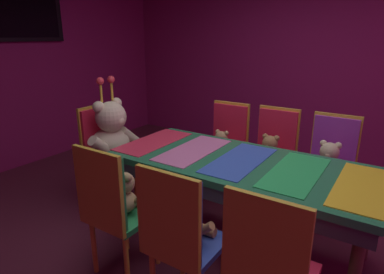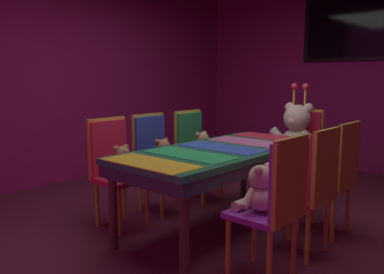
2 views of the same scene
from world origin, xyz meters
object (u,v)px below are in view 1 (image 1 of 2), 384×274
object	(u,v)px
teddy_right_1	(269,152)
banquet_table	(240,171)
teddy_left_1	(191,221)
teddy_left_0	(278,249)
chair_left_0	(268,263)
chair_left_1	(176,231)
chair_right_2	(227,139)
teddy_right_0	(328,162)
chair_right_1	(274,147)
king_teddy_bear	(113,134)
chair_right_0	(331,158)
teddy_right_2	(221,145)
throne_chair	(102,143)
teddy_left_2	(125,195)
chair_left_2	(109,202)

from	to	relation	value
teddy_right_1	banquet_table	bearing A→B (deg)	1.95
teddy_left_1	teddy_left_0	bearing A→B (deg)	-87.48
teddy_left_1	chair_left_0	bearing A→B (deg)	-102.88
teddy_left_0	chair_left_1	world-z (taller)	chair_left_1
banquet_table	teddy_left_0	size ratio (longest dim) A/B	6.46
chair_right_2	teddy_right_0	bearing A→B (deg)	83.49
teddy_right_0	chair_right_1	size ratio (longest dim) A/B	0.35
banquet_table	king_teddy_bear	distance (m)	1.38
chair_right_0	teddy_right_2	size ratio (longest dim) A/B	3.49
chair_left_0	throne_chair	size ratio (longest dim) A/B	1.00
chair_right_2	chair_right_0	bearing A→B (deg)	91.50
teddy_left_0	teddy_right_0	world-z (taller)	teddy_right_0
chair_left_1	king_teddy_bear	distance (m)	1.64
teddy_left_1	throne_chair	world-z (taller)	throne_chair
teddy_left_1	throne_chair	bearing A→B (deg)	65.40
chair_left_0	chair_right_0	xyz separation A→B (m)	(1.70, 0.04, 0.00)
teddy_left_2	teddy_right_2	size ratio (longest dim) A/B	1.15
chair_left_1	king_teddy_bear	bearing A→B (deg)	58.38
teddy_right_0	king_teddy_bear	xyz separation A→B (m)	(-0.71, 1.89, 0.12)
throne_chair	teddy_left_0	bearing A→B (deg)	-18.30
teddy_right_0	throne_chair	xyz separation A→B (m)	(-0.71, 2.05, -0.00)
chair_left_0	teddy_right_2	xyz separation A→B (m)	(1.53, 1.08, -0.02)
chair_left_2	teddy_right_2	xyz separation A→B (m)	(1.52, -0.02, -0.02)
teddy_left_1	chair_right_0	world-z (taller)	chair_right_0
teddy_right_1	teddy_left_0	bearing A→B (deg)	22.17
chair_right_1	teddy_right_1	distance (m)	0.15
banquet_table	chair_right_0	bearing A→B (deg)	-30.68
teddy_left_0	teddy_right_2	xyz separation A→B (m)	(1.38, 1.08, -0.01)
banquet_table	chair_left_0	xyz separation A→B (m)	(-0.84, -0.55, -0.06)
chair_left_1	teddy_left_2	distance (m)	0.60
teddy_left_1	chair_left_2	world-z (taller)	chair_left_2
teddy_right_1	teddy_right_0	bearing A→B (deg)	89.95
teddy_left_0	teddy_left_2	bearing A→B (deg)	89.66
banquet_table	chair_left_1	xyz separation A→B (m)	(-0.86, -0.02, -0.06)
banquet_table	teddy_right_1	world-z (taller)	teddy_right_1
chair_right_2	teddy_left_1	bearing A→B (deg)	19.69
teddy_right_2	throne_chair	world-z (taller)	throne_chair
teddy_right_0	throne_chair	world-z (taller)	throne_chair
chair_left_2	chair_right_2	bearing A→B (deg)	-0.55
chair_left_1	chair_right_0	bearing A→B (deg)	-15.95
chair_right_0	chair_right_2	world-z (taller)	same
teddy_right_0	king_teddy_bear	distance (m)	2.02
banquet_table	chair_right_2	size ratio (longest dim) A/B	2.05
chair_right_1	teddy_left_0	bearing A→B (deg)	20.27
chair_left_1	teddy_left_2	world-z (taller)	chair_left_1
chair_left_2	teddy_right_2	size ratio (longest dim) A/B	3.49
chair_left_0	teddy_left_1	distance (m)	0.54
teddy_left_2	throne_chair	world-z (taller)	throne_chair
chair_left_0	chair_right_1	world-z (taller)	same
teddy_left_2	teddy_right_0	size ratio (longest dim) A/B	0.94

